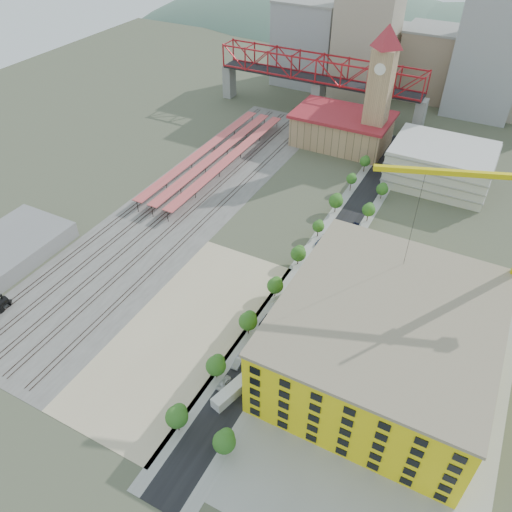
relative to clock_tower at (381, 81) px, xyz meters
The scene contains 30 objects.
ground 85.36m from the clock_tower, 95.71° to the right, with size 400.00×400.00×0.00m, color #474C38.
ballast_strip 81.63m from the clock_tower, 125.15° to the right, with size 36.00×165.00×0.06m, color #605E59.
dirt_lot 115.74m from the clock_tower, 96.14° to the right, with size 28.00×67.00×0.06m, color tan.
street_asphalt 71.48m from the clock_tower, 82.98° to the right, with size 12.00×170.00×0.06m, color black.
sidewalk_west 71.08m from the clock_tower, 87.80° to the right, with size 3.00×170.00×0.04m, color gray.
sidewalk_east 72.31m from the clock_tower, 78.27° to the right, with size 3.00×170.00×0.04m, color gray.
construction_pad 110.41m from the clock_tower, 69.69° to the right, with size 50.00×90.00×0.06m, color gray.
rail_tracks 82.57m from the clock_tower, 126.24° to the right, with size 26.56×160.00×0.18m.
platform_canopies 65.08m from the clock_tower, 144.47° to the right, with size 16.00×80.00×4.12m.
station_hall 25.65m from the clock_tower, behind, with size 38.00×24.00×13.10m.
clock_tower is the anchor object (origin of this frame).
parking_garage 36.81m from the clock_tower, 19.64° to the right, with size 34.00×26.00×14.00m, color silver.
truss_bridge 42.56m from the clock_tower, 142.85° to the left, with size 94.00×9.60×25.60m.
construction_building 107.36m from the clock_tower, 71.22° to the right, with size 44.60×50.60×18.80m.
warehouse 135.13m from the clock_tower, 123.93° to the right, with size 22.00×32.00×5.00m, color gray.
street_trees 80.70m from the clock_tower, 83.91° to the right, with size 15.40×124.40×8.00m.
skyline 62.60m from the clock_tower, 90.49° to the left, with size 133.00×46.00×60.00m.
distant_hills 213.32m from the clock_tower, 78.30° to the left, with size 647.00×264.00×227.00m.
site_trailer_a 125.93m from the clock_tower, 86.27° to the right, with size 2.67×10.15×2.78m, color silver.
site_trailer_b 115.81m from the clock_tower, 85.92° to the right, with size 2.50×9.51×2.60m, color silver.
site_trailer_c 99.59m from the clock_tower, 85.21° to the right, with size 2.41×9.16×2.51m, color silver.
site_trailer_d 86.98m from the clock_tower, 84.44° to the right, with size 2.44×9.26×2.53m, color silver.
car_0 124.39m from the clock_tower, 87.64° to the right, with size 1.68×4.18×1.42m, color silver.
car_1 117.72m from the clock_tower, 87.49° to the right, with size 1.62×4.65×1.53m, color #ADADB2.
car_2 103.92m from the clock_tower, 87.14° to the right, with size 2.35×5.09×1.42m, color black.
car_3 68.88m from the clock_tower, 85.45° to the right, with size 2.26×5.55×1.61m, color navy.
car_4 114.41m from the clock_tower, 84.31° to the right, with size 1.71×4.25×1.45m, color white.
car_5 104.22m from the clock_tower, 83.71° to the right, with size 1.49×4.28×1.41m, color #96979B.
car_6 63.50m from the clock_tower, 78.87° to the right, with size 2.28×4.94×1.37m, color black.
car_7 59.92m from the clock_tower, 78.02° to the right, with size 2.02×4.97×1.44m, color #1A214B.
Camera 1 is at (51.00, -97.90, 93.00)m, focal length 35.00 mm.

